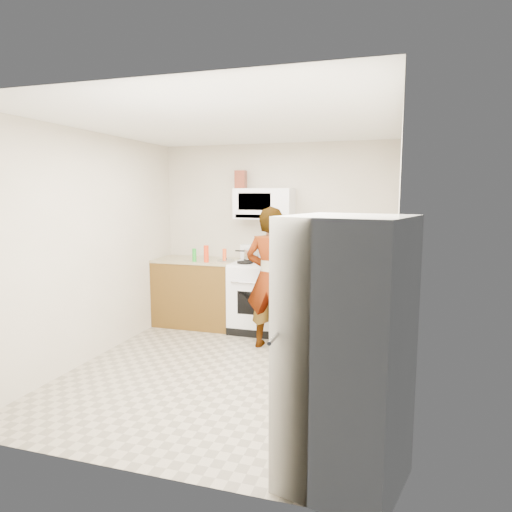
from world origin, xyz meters
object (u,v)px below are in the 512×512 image
at_px(gas_range, 261,295).
at_px(fridge, 346,353).
at_px(kettle, 325,257).
at_px(microwave, 264,204).
at_px(saucepan, 252,254).
at_px(person, 271,278).

height_order(gas_range, fridge, fridge).
relative_size(gas_range, kettle, 6.35).
height_order(microwave, kettle, microwave).
bearing_deg(gas_range, microwave, 90.00).
bearing_deg(saucepan, microwave, -2.27).
relative_size(fridge, kettle, 9.55).
bearing_deg(person, gas_range, -60.67).
relative_size(person, fridge, 0.99).
xyz_separation_m(person, fridge, (1.13, -2.34, 0.01)).
distance_m(kettle, saucepan, 0.99).
relative_size(gas_range, microwave, 1.49).
distance_m(gas_range, saucepan, 0.57).
bearing_deg(gas_range, person, -64.39).
xyz_separation_m(microwave, person, (0.30, -0.75, -0.86)).
xyz_separation_m(microwave, fridge, (1.42, -3.09, -0.85)).
relative_size(kettle, saucepan, 0.80).
bearing_deg(gas_range, saucepan, 141.89).
relative_size(gas_range, person, 0.67).
xyz_separation_m(person, kettle, (0.52, 0.72, 0.18)).
relative_size(person, kettle, 9.47).
distance_m(microwave, kettle, 1.06).
height_order(kettle, saucepan, kettle).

